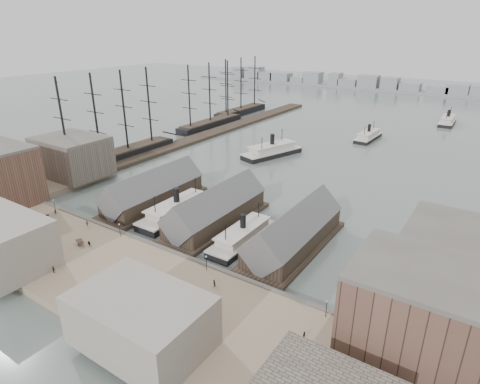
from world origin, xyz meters
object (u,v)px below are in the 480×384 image
Objects in this scene: horse_cart_center at (85,243)px; horse_cart_right at (184,315)px; horse_cart_left at (45,216)px; tram at (342,358)px; ferry_docked_west at (177,210)px.

horse_cart_center is 41.42m from horse_cart_right.
tram is at bearing -48.89° from horse_cart_left.
tram is 2.16× the size of horse_cart_right.
ferry_docked_west is 50.74m from horse_cart_right.
tram reaches higher than horse_cart_right.
ferry_docked_west reaches higher than tram.
ferry_docked_west is 6.77× the size of horse_cart_left.
horse_cart_right reaches higher than horse_cart_left.
horse_cart_right is (40.74, -7.51, 0.04)m from horse_cart_center.
horse_cart_center is 1.03× the size of horse_cart_right.
horse_cart_left is (-94.73, 5.58, -1.02)m from tram.
tram is 2.08× the size of horse_cart_center.
horse_cart_center is at bearing -53.66° from horse_cart_left.
horse_cart_left is (-29.67, -26.01, 0.39)m from ferry_docked_west.
ferry_docked_west is 39.46m from horse_cart_left.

